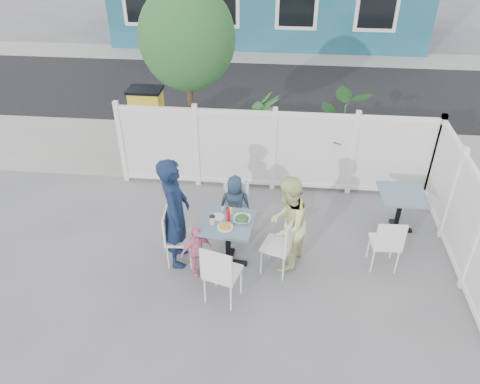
# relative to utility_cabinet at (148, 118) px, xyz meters

# --- Properties ---
(ground) EXTENTS (80.00, 80.00, 0.00)m
(ground) POSITION_rel_utility_cabinet_xyz_m (2.74, -4.00, -0.62)
(ground) COLOR slate
(near_sidewalk) EXTENTS (24.00, 2.60, 0.01)m
(near_sidewalk) POSITION_rel_utility_cabinet_xyz_m (2.74, -0.20, -0.62)
(near_sidewalk) COLOR gray
(near_sidewalk) RESTS_ON ground
(street) EXTENTS (24.00, 5.00, 0.01)m
(street) POSITION_rel_utility_cabinet_xyz_m (2.74, 3.50, -0.62)
(street) COLOR black
(street) RESTS_ON ground
(far_sidewalk) EXTENTS (24.00, 1.60, 0.01)m
(far_sidewalk) POSITION_rel_utility_cabinet_xyz_m (2.74, 6.60, -0.62)
(far_sidewalk) COLOR gray
(far_sidewalk) RESTS_ON ground
(fence_back) EXTENTS (5.86, 0.08, 1.60)m
(fence_back) POSITION_rel_utility_cabinet_xyz_m (2.84, -1.60, 0.16)
(fence_back) COLOR white
(fence_back) RESTS_ON ground
(fence_right) EXTENTS (0.08, 3.66, 1.60)m
(fence_right) POSITION_rel_utility_cabinet_xyz_m (5.74, -3.40, 0.16)
(fence_right) COLOR white
(fence_right) RESTS_ON ground
(tree) EXTENTS (1.80, 1.62, 3.59)m
(tree) POSITION_rel_utility_cabinet_xyz_m (1.14, -0.70, 1.97)
(tree) COLOR #382316
(tree) RESTS_ON ground
(utility_cabinet) EXTENTS (0.67, 0.48, 1.24)m
(utility_cabinet) POSITION_rel_utility_cabinet_xyz_m (0.00, 0.00, 0.00)
(utility_cabinet) COLOR gold
(utility_cabinet) RESTS_ON ground
(potted_shrub_a) EXTENTS (1.03, 1.03, 1.62)m
(potted_shrub_a) POSITION_rel_utility_cabinet_xyz_m (2.55, -0.90, 0.19)
(potted_shrub_a) COLOR #22532E
(potted_shrub_a) RESTS_ON ground
(potted_shrub_b) EXTENTS (1.92, 1.92, 1.62)m
(potted_shrub_b) POSITION_rel_utility_cabinet_xyz_m (4.13, -1.00, 0.19)
(potted_shrub_b) COLOR #22532E
(potted_shrub_b) RESTS_ON ground
(main_table) EXTENTS (0.83, 0.83, 0.80)m
(main_table) POSITION_rel_utility_cabinet_xyz_m (2.25, -3.82, -0.00)
(main_table) COLOR #436171
(main_table) RESTS_ON ground
(spare_table) EXTENTS (0.75, 0.75, 0.77)m
(spare_table) POSITION_rel_utility_cabinet_xyz_m (4.99, -2.75, -0.02)
(spare_table) COLOR #436171
(spare_table) RESTS_ON ground
(chair_left) EXTENTS (0.44, 0.45, 0.94)m
(chair_left) POSITION_rel_utility_cabinet_xyz_m (1.43, -3.86, -0.08)
(chair_left) COLOR white
(chair_left) RESTS_ON ground
(chair_right) EXTENTS (0.54, 0.55, 0.96)m
(chair_right) POSITION_rel_utility_cabinet_xyz_m (3.07, -3.92, -0.06)
(chair_right) COLOR white
(chair_right) RESTS_ON ground
(chair_back) EXTENTS (0.42, 0.40, 0.91)m
(chair_back) POSITION_rel_utility_cabinet_xyz_m (2.27, -3.01, -0.09)
(chair_back) COLOR white
(chair_back) RESTS_ON ground
(chair_near) EXTENTS (0.56, 0.55, 1.01)m
(chair_near) POSITION_rel_utility_cabinet_xyz_m (2.24, -4.65, -0.03)
(chair_near) COLOR white
(chair_near) RESTS_ON ground
(chair_spare) EXTENTS (0.44, 0.43, 0.93)m
(chair_spare) POSITION_rel_utility_cabinet_xyz_m (4.62, -3.72, -0.08)
(chair_spare) COLOR white
(chair_spare) RESTS_ON ground
(man) EXTENTS (0.53, 0.72, 1.81)m
(man) POSITION_rel_utility_cabinet_xyz_m (1.47, -3.82, 0.28)
(man) COLOR #12203D
(man) RESTS_ON ground
(woman) EXTENTS (0.79, 0.90, 1.56)m
(woman) POSITION_rel_utility_cabinet_xyz_m (3.12, -3.76, 0.16)
(woman) COLOR #CBD745
(woman) RESTS_ON ground
(boy) EXTENTS (0.54, 0.38, 1.06)m
(boy) POSITION_rel_utility_cabinet_xyz_m (2.26, -2.99, -0.09)
(boy) COLOR #22344B
(boy) RESTS_ON ground
(toddler) EXTENTS (0.53, 0.47, 0.86)m
(toddler) POSITION_rel_utility_cabinet_xyz_m (1.81, -4.09, -0.19)
(toddler) COLOR pink
(toddler) RESTS_ON ground
(plate_main) EXTENTS (0.23, 0.23, 0.01)m
(plate_main) POSITION_rel_utility_cabinet_xyz_m (2.23, -3.96, 0.19)
(plate_main) COLOR white
(plate_main) RESTS_ON main_table
(plate_side) EXTENTS (0.20, 0.20, 0.01)m
(plate_side) POSITION_rel_utility_cabinet_xyz_m (2.09, -3.72, 0.19)
(plate_side) COLOR white
(plate_side) RESTS_ON main_table
(salad_bowl) EXTENTS (0.26, 0.26, 0.06)m
(salad_bowl) POSITION_rel_utility_cabinet_xyz_m (2.46, -3.78, 0.21)
(salad_bowl) COLOR white
(salad_bowl) RESTS_ON main_table
(coffee_cup_a) EXTENTS (0.08, 0.08, 0.12)m
(coffee_cup_a) POSITION_rel_utility_cabinet_xyz_m (2.03, -3.88, 0.24)
(coffee_cup_a) COLOR beige
(coffee_cup_a) RESTS_ON main_table
(coffee_cup_b) EXTENTS (0.08, 0.08, 0.13)m
(coffee_cup_b) POSITION_rel_utility_cabinet_xyz_m (2.29, -3.58, 0.24)
(coffee_cup_b) COLOR beige
(coffee_cup_b) RESTS_ON main_table
(ketchup_bottle) EXTENTS (0.06, 0.06, 0.18)m
(ketchup_bottle) POSITION_rel_utility_cabinet_xyz_m (2.25, -3.78, 0.27)
(ketchup_bottle) COLOR red
(ketchup_bottle) RESTS_ON main_table
(salt_shaker) EXTENTS (0.03, 0.03, 0.07)m
(salt_shaker) POSITION_rel_utility_cabinet_xyz_m (2.14, -3.57, 0.21)
(salt_shaker) COLOR white
(salt_shaker) RESTS_ON main_table
(pepper_shaker) EXTENTS (0.03, 0.03, 0.07)m
(pepper_shaker) POSITION_rel_utility_cabinet_xyz_m (2.21, -3.55, 0.21)
(pepper_shaker) COLOR black
(pepper_shaker) RESTS_ON main_table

